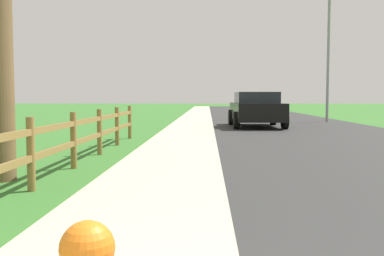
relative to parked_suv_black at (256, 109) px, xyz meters
The scene contains 7 objects.
ground_plane 6.86m from the parked_suv_black, 105.50° to the left, with size 120.00×120.00×0.00m, color #356D2A.
road_asphalt 8.77m from the parked_suv_black, 78.94° to the left, with size 7.00×66.00×0.01m, color #2F2F2F.
curb_concrete 9.87m from the parked_suv_black, 119.36° to the left, with size 6.00×66.00×0.01m, color #C1B69D.
grass_verge 10.68m from the parked_suv_black, 126.41° to the left, with size 5.00×66.00×0.00m, color #356D2A.
rail_fence 13.01m from the parked_suv_black, 109.99° to the right, with size 0.11×13.39×1.01m.
parked_suv_black is the anchor object (origin of this frame).
street_lamp 6.45m from the parked_suv_black, 43.00° to the left, with size 1.17×0.20×6.53m.
Camera 1 is at (-0.26, -0.57, 1.27)m, focal length 41.51 mm.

